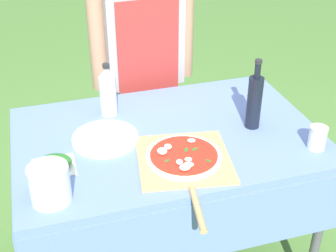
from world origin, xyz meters
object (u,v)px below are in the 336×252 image
Objects in this scene: pizza_on_peel at (184,159)px; herb_container at (54,164)px; oil_bottle at (254,101)px; person_cook at (143,58)px; prep_table at (167,150)px; mixing_tub at (50,184)px; water_bottle at (108,91)px; plate_stack at (105,138)px; sauce_jar at (317,139)px.

pizza_on_peel is 0.50m from herb_container.
person_cook is at bearing 116.26° from oil_bottle.
herb_container is at bearing 49.76° from person_cook.
pizza_on_peel is 0.42m from oil_bottle.
oil_bottle is at bearing -6.73° from prep_table.
oil_bottle is at bearing 15.87° from mixing_tub.
water_bottle is 0.62m from mixing_tub.
prep_table is at bearing 173.27° from oil_bottle.
plate_stack is (0.22, 0.14, -0.01)m from herb_container.
person_cook is at bearing 119.49° from sauce_jar.
pizza_on_peel is 3.76× the size of herb_container.
oil_bottle reaches higher than sauce_jar.
mixing_tub is at bearing -119.35° from water_bottle.
prep_table is at bearing 12.35° from herb_container.
person_cook reaches higher than water_bottle.
water_bottle reaches higher than mixing_tub.
prep_table is 0.63m from sauce_jar.
person_cook reaches higher than pizza_on_peel.
mixing_tub reaches higher than prep_table.
mixing_tub is (-0.51, -0.08, 0.06)m from pizza_on_peel.
herb_container is at bearing -167.65° from prep_table.
prep_table is 2.15× the size of pizza_on_peel.
plate_stack is at bearing 159.63° from sauce_jar.
oil_bottle is 3.26× the size of sauce_jar.
water_bottle is at bearing 129.97° from prep_table.
person_cook is at bearing 53.20° from herb_container.
herb_container is 0.26m from plate_stack.
water_bottle is at bearing 145.54° from sauce_jar.
sauce_jar reaches higher than pizza_on_peel.
pizza_on_peel is 4.30× the size of mixing_tub.
person_cook is 15.39× the size of sauce_jar.
mixing_tub is at bearing -178.84° from sauce_jar.
herb_container reaches higher than prep_table.
herb_container is 1.15× the size of mixing_tub.
prep_table is 5.23× the size of water_bottle.
prep_table is 4.13× the size of oil_bottle.
plate_stack is at bearing 146.69° from pizza_on_peel.
pizza_on_peel is (-0.05, -0.83, -0.08)m from person_cook.
oil_bottle is 0.65m from plate_stack.
mixing_tub is 0.41m from plate_stack.
pizza_on_peel is at bearing -12.57° from herb_container.
sauce_jar reaches higher than herb_container.
pizza_on_peel reaches higher than herb_container.
mixing_tub is at bearing -149.91° from prep_table.
pizza_on_peel is at bearing 173.94° from sauce_jar.
pizza_on_peel is at bearing -65.67° from water_bottle.
water_bottle reaches higher than herb_container.
water_bottle is 1.76× the size of mixing_tub.
oil_bottle is at bearing -6.51° from plate_stack.
mixing_tub is at bearing -161.94° from pizza_on_peel.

